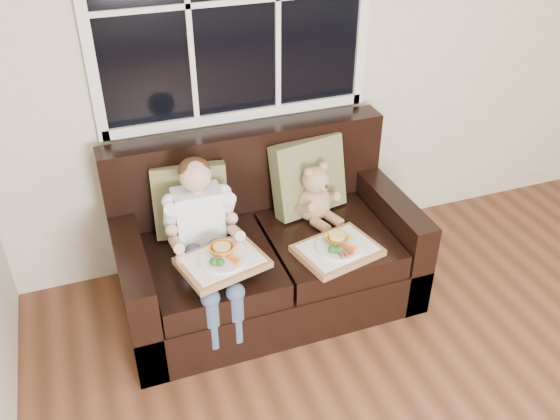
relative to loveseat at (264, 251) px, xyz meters
name	(u,v)px	position (x,y,z in m)	size (l,w,h in m)	color
window_back	(233,1)	(0.00, 0.46, 1.34)	(1.62, 0.04, 1.37)	black
loveseat	(264,251)	(0.00, 0.00, 0.00)	(1.70, 0.92, 0.96)	black
pillow_left	(191,200)	(-0.38, 0.15, 0.35)	(0.44, 0.26, 0.43)	#64663F
pillow_right	(308,176)	(0.34, 0.15, 0.37)	(0.48, 0.29, 0.46)	#64663F
child	(203,228)	(-0.38, -0.12, 0.33)	(0.38, 0.59, 0.85)	white
teddy_bear	(315,197)	(0.33, 0.03, 0.29)	(0.26, 0.31, 0.38)	tan
tray_left	(222,260)	(-0.34, -0.34, 0.27)	(0.48, 0.41, 0.10)	#9F6E47
tray_right	(337,249)	(0.32, -0.33, 0.17)	(0.50, 0.42, 0.10)	#9F6E47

